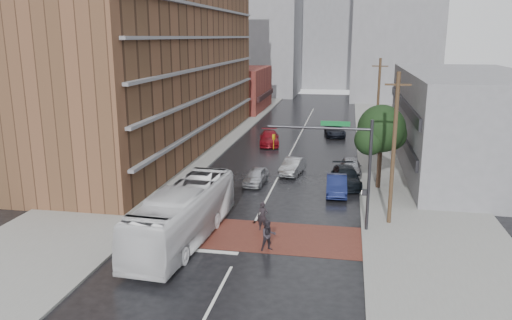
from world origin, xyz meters
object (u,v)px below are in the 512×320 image
(transit_bus, at_px, (183,214))
(car_travel_b, at_px, (293,166))
(pedestrian_a, at_px, (263,216))
(pedestrian_b, at_px, (268,235))
(car_parked_far, at_px, (351,166))
(car_parked_near, at_px, (337,185))
(car_travel_a, at_px, (256,176))
(car_parked_mid, at_px, (346,177))
(suv_travel, at_px, (335,131))
(car_travel_c, at_px, (269,138))

(transit_bus, bearing_deg, car_travel_b, 77.11)
(pedestrian_a, xyz_separation_m, pedestrian_b, (0.85, -2.95, -0.02))
(pedestrian_b, relative_size, car_parked_far, 0.41)
(car_parked_far, bearing_deg, pedestrian_a, -113.28)
(pedestrian_a, height_order, car_travel_b, pedestrian_a)
(transit_bus, distance_m, car_parked_near, 14.15)
(pedestrian_b, bearing_deg, car_travel_a, 78.83)
(car_parked_mid, relative_size, car_parked_far, 1.18)
(suv_travel, bearing_deg, car_travel_a, -112.21)
(transit_bus, relative_size, car_parked_mid, 2.28)
(car_parked_near, height_order, car_parked_far, car_parked_far)
(car_travel_a, distance_m, car_travel_c, 15.78)
(suv_travel, xyz_separation_m, car_parked_far, (1.96, -17.65, 0.07))
(pedestrian_b, relative_size, car_parked_near, 0.41)
(pedestrian_b, bearing_deg, car_travel_c, 74.07)
(car_travel_c, bearing_deg, transit_bus, -100.67)
(car_travel_b, bearing_deg, pedestrian_b, -78.86)
(car_travel_b, xyz_separation_m, car_parked_near, (4.07, -5.27, 0.03))
(transit_bus, relative_size, car_parked_far, 2.68)
(suv_travel, xyz_separation_m, car_parked_near, (0.86, -23.65, 0.05))
(car_travel_b, height_order, suv_travel, car_travel_b)
(pedestrian_b, bearing_deg, suv_travel, 60.72)
(transit_bus, xyz_separation_m, suv_travel, (8.00, 34.65, -0.98))
(car_travel_a, relative_size, car_travel_b, 0.92)
(suv_travel, relative_size, car_parked_far, 1.12)
(car_travel_b, relative_size, suv_travel, 0.86)
(car_travel_b, height_order, car_travel_c, car_travel_c)
(car_travel_a, xyz_separation_m, car_parked_mid, (7.47, 0.94, 0.09))
(car_travel_b, bearing_deg, suv_travel, 89.60)
(car_parked_mid, distance_m, car_parked_far, 3.54)
(pedestrian_a, distance_m, suv_travel, 32.40)
(car_travel_c, bearing_deg, suv_travel, 32.32)
(car_travel_b, bearing_deg, transit_bus, -96.92)
(pedestrian_b, distance_m, suv_travel, 35.26)
(car_travel_a, distance_m, car_parked_mid, 7.53)
(transit_bus, distance_m, car_parked_mid, 16.56)
(car_travel_b, relative_size, car_travel_c, 0.80)
(pedestrian_b, relative_size, car_travel_a, 0.46)
(car_parked_far, bearing_deg, suv_travel, 93.89)
(car_parked_near, bearing_deg, car_parked_far, 77.46)
(pedestrian_a, xyz_separation_m, car_parked_near, (4.43, 8.55, -0.20))
(car_travel_b, height_order, car_parked_far, car_parked_far)
(car_travel_c, xyz_separation_m, car_parked_far, (9.20, -11.26, -0.02))
(car_travel_b, bearing_deg, car_parked_near, -42.86)
(pedestrian_b, height_order, car_parked_mid, pedestrian_b)
(pedestrian_b, xyz_separation_m, car_travel_a, (-3.17, 13.04, -0.24))
(pedestrian_a, bearing_deg, car_parked_mid, 68.01)
(transit_bus, bearing_deg, pedestrian_a, 32.51)
(pedestrian_b, distance_m, car_parked_far, 18.12)
(car_parked_near, bearing_deg, pedestrian_b, -109.46)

